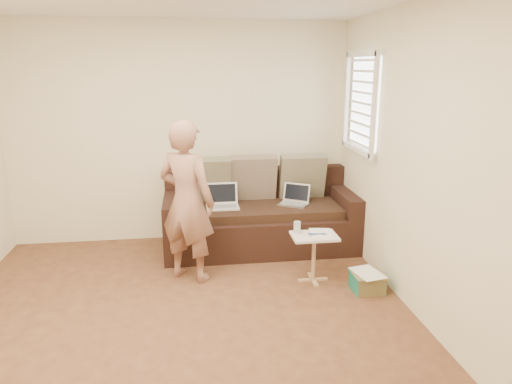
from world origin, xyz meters
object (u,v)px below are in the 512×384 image
(laptop_silver, at_px, (294,205))
(side_table, at_px, (314,258))
(striped_box, at_px, (367,282))
(sofa, at_px, (260,213))
(person, at_px, (187,201))
(drinking_glass, at_px, (297,228))
(laptop_white, at_px, (223,208))

(laptop_silver, bearing_deg, side_table, -57.08)
(side_table, relative_size, striped_box, 1.63)
(side_table, bearing_deg, sofa, 112.13)
(person, distance_m, drinking_glass, 1.11)
(striped_box, bearing_deg, laptop_silver, 111.05)
(drinking_glass, bearing_deg, sofa, 104.59)
(sofa, xyz_separation_m, drinking_glass, (0.23, -0.90, 0.12))
(laptop_white, distance_m, side_table, 1.27)
(laptop_white, distance_m, striped_box, 1.81)
(sofa, height_order, laptop_white, sofa)
(side_table, distance_m, striped_box, 0.56)
(laptop_silver, bearing_deg, sofa, -155.32)
(striped_box, bearing_deg, drinking_glass, 150.10)
(drinking_glass, bearing_deg, side_table, -22.97)
(laptop_white, distance_m, person, 0.83)
(laptop_white, bearing_deg, side_table, -48.09)
(person, bearing_deg, sofa, -107.64)
(sofa, bearing_deg, laptop_white, -173.05)
(laptop_silver, distance_m, drinking_glass, 0.86)
(laptop_white, height_order, side_table, laptop_white)
(sofa, xyz_separation_m, side_table, (0.39, -0.97, -0.18))
(laptop_silver, xyz_separation_m, person, (-1.22, -0.67, 0.29))
(laptop_white, xyz_separation_m, drinking_glass, (0.67, -0.85, 0.03))
(sofa, distance_m, drinking_glass, 0.94)
(person, xyz_separation_m, striped_box, (1.68, -0.53, -0.71))
(side_table, bearing_deg, striped_box, -32.13)
(drinking_glass, bearing_deg, laptop_silver, 79.83)
(laptop_silver, relative_size, person, 0.20)
(sofa, relative_size, side_table, 4.53)
(side_table, bearing_deg, drinking_glass, 157.03)
(sofa, xyz_separation_m, laptop_silver, (0.39, -0.05, 0.10))
(laptop_white, relative_size, person, 0.23)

